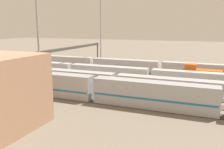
{
  "coord_description": "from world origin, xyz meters",
  "views": [
    {
      "loc": [
        -30.42,
        62.88,
        15.07
      ],
      "look_at": [
        -6.7,
        4.42,
        2.5
      ],
      "focal_mm": 38.97,
      "sensor_mm": 36.0,
      "label": 1
    }
  ],
  "objects_px": {
    "train_on_track_3": "(201,75)",
    "train_on_track_6": "(34,74)",
    "train_on_track_4": "(142,75)",
    "train_on_track_8": "(94,89)",
    "signal_gantry": "(66,51)",
    "light_mast_1": "(36,3)",
    "light_mast_2": "(101,18)",
    "train_on_track_1": "(121,65)"
  },
  "relations": [
    {
      "from": "train_on_track_4",
      "to": "train_on_track_6",
      "type": "xyz_separation_m",
      "value": [
        28.03,
        10.0,
        -0.06
      ]
    },
    {
      "from": "train_on_track_1",
      "to": "train_on_track_4",
      "type": "bearing_deg",
      "value": 127.33
    },
    {
      "from": "light_mast_1",
      "to": "train_on_track_4",
      "type": "bearing_deg",
      "value": -124.01
    },
    {
      "from": "train_on_track_1",
      "to": "train_on_track_8",
      "type": "relative_size",
      "value": 1.2
    },
    {
      "from": "train_on_track_4",
      "to": "light_mast_2",
      "type": "relative_size",
      "value": 3.19
    },
    {
      "from": "train_on_track_4",
      "to": "signal_gantry",
      "type": "bearing_deg",
      "value": 0.0
    },
    {
      "from": "train_on_track_6",
      "to": "signal_gantry",
      "type": "relative_size",
      "value": 2.12
    },
    {
      "from": "light_mast_1",
      "to": "light_mast_2",
      "type": "bearing_deg",
      "value": -81.19
    },
    {
      "from": "train_on_track_4",
      "to": "light_mast_1",
      "type": "relative_size",
      "value": 2.91
    },
    {
      "from": "train_on_track_8",
      "to": "train_on_track_3",
      "type": "bearing_deg",
      "value": -127.87
    },
    {
      "from": "train_on_track_3",
      "to": "train_on_track_6",
      "type": "relative_size",
      "value": 0.1
    },
    {
      "from": "signal_gantry",
      "to": "train_on_track_8",
      "type": "bearing_deg",
      "value": 133.81
    },
    {
      "from": "light_mast_2",
      "to": "signal_gantry",
      "type": "xyz_separation_m",
      "value": [
        1.37,
        22.15,
        -10.19
      ]
    },
    {
      "from": "train_on_track_8",
      "to": "light_mast_2",
      "type": "distance_m",
      "value": 48.28
    },
    {
      "from": "train_on_track_1",
      "to": "light_mast_1",
      "type": "xyz_separation_m",
      "value": [
        4.05,
        37.95,
        17.38
      ]
    },
    {
      "from": "train_on_track_4",
      "to": "light_mast_1",
      "type": "xyz_separation_m",
      "value": [
        15.48,
        22.95,
        17.37
      ]
    },
    {
      "from": "signal_gantry",
      "to": "train_on_track_6",
      "type": "bearing_deg",
      "value": 67.33
    },
    {
      "from": "train_on_track_3",
      "to": "train_on_track_6",
      "type": "bearing_deg",
      "value": 19.31
    },
    {
      "from": "train_on_track_4",
      "to": "signal_gantry",
      "type": "relative_size",
      "value": 2.01
    },
    {
      "from": "train_on_track_6",
      "to": "signal_gantry",
      "type": "bearing_deg",
      "value": -112.67
    },
    {
      "from": "train_on_track_1",
      "to": "light_mast_2",
      "type": "relative_size",
      "value": 4.04
    },
    {
      "from": "train_on_track_8",
      "to": "signal_gantry",
      "type": "distance_m",
      "value": 28.2
    },
    {
      "from": "train_on_track_6",
      "to": "train_on_track_8",
      "type": "relative_size",
      "value": 1.0
    },
    {
      "from": "light_mast_1",
      "to": "light_mast_2",
      "type": "relative_size",
      "value": 1.1
    },
    {
      "from": "train_on_track_3",
      "to": "train_on_track_8",
      "type": "height_order",
      "value": "same"
    },
    {
      "from": "train_on_track_4",
      "to": "train_on_track_6",
      "type": "relative_size",
      "value": 0.95
    },
    {
      "from": "light_mast_1",
      "to": "signal_gantry",
      "type": "xyz_separation_m",
      "value": [
        8.37,
        -22.95,
        -11.65
      ]
    },
    {
      "from": "light_mast_1",
      "to": "train_on_track_6",
      "type": "bearing_deg",
      "value": -45.91
    },
    {
      "from": "train_on_track_1",
      "to": "signal_gantry",
      "type": "xyz_separation_m",
      "value": [
        12.41,
        15.0,
        5.72
      ]
    },
    {
      "from": "train_on_track_6",
      "to": "train_on_track_1",
      "type": "xyz_separation_m",
      "value": [
        -16.59,
        -25.0,
        0.06
      ]
    },
    {
      "from": "light_mast_2",
      "to": "train_on_track_8",
      "type": "bearing_deg",
      "value": 112.91
    },
    {
      "from": "light_mast_1",
      "to": "signal_gantry",
      "type": "relative_size",
      "value": 0.69
    },
    {
      "from": "train_on_track_6",
      "to": "light_mast_1",
      "type": "relative_size",
      "value": 3.07
    },
    {
      "from": "train_on_track_6",
      "to": "train_on_track_1",
      "type": "distance_m",
      "value": 30.0
    },
    {
      "from": "train_on_track_8",
      "to": "light_mast_1",
      "type": "xyz_separation_m",
      "value": [
        10.82,
        2.95,
        16.86
      ]
    },
    {
      "from": "light_mast_1",
      "to": "signal_gantry",
      "type": "bearing_deg",
      "value": -69.97
    },
    {
      "from": "train_on_track_4",
      "to": "train_on_track_8",
      "type": "height_order",
      "value": "train_on_track_8"
    },
    {
      "from": "light_mast_2",
      "to": "signal_gantry",
      "type": "height_order",
      "value": "light_mast_2"
    },
    {
      "from": "light_mast_1",
      "to": "signal_gantry",
      "type": "height_order",
      "value": "light_mast_1"
    },
    {
      "from": "train_on_track_4",
      "to": "train_on_track_1",
      "type": "bearing_deg",
      "value": -52.67
    },
    {
      "from": "train_on_track_4",
      "to": "signal_gantry",
      "type": "xyz_separation_m",
      "value": [
        23.85,
        0.0,
        5.71
      ]
    },
    {
      "from": "train_on_track_4",
      "to": "light_mast_2",
      "type": "bearing_deg",
      "value": -44.58
    }
  ]
}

